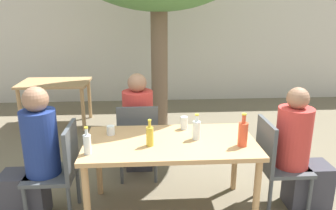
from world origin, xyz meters
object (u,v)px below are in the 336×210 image
(drinking_glass_1, at_px, (111,130))
(patio_chair_1, at_px, (276,160))
(water_bottle_3, at_px, (87,144))
(drinking_glass_0, at_px, (184,123))
(patio_chair_0, at_px, (60,166))
(person_seated_1, at_px, (300,156))
(person_seated_0, at_px, (33,162))
(dining_table_back, at_px, (55,88))
(soda_bottle_0, at_px, (243,133))
(oil_cruet_2, at_px, (150,136))
(dining_table_front, at_px, (170,149))
(water_bottle_1, at_px, (197,130))
(patio_chair_2, at_px, (138,137))
(person_seated_2, at_px, (139,127))

(drinking_glass_1, bearing_deg, patio_chair_1, -6.68)
(water_bottle_3, xyz_separation_m, drinking_glass_0, (0.86, 0.53, -0.03))
(patio_chair_0, bearing_deg, person_seated_1, 90.00)
(patio_chair_1, xyz_separation_m, person_seated_0, (-2.26, -0.00, 0.06))
(dining_table_back, distance_m, person_seated_0, 2.62)
(patio_chair_1, xyz_separation_m, soda_bottle_0, (-0.39, -0.16, 0.34))
(person_seated_0, xyz_separation_m, drinking_glass_1, (0.69, 0.18, 0.22))
(soda_bottle_0, xyz_separation_m, drinking_glass_0, (-0.46, 0.45, -0.05))
(dining_table_back, xyz_separation_m, drinking_glass_1, (1.16, -2.40, 0.15))
(dining_table_back, xyz_separation_m, patio_chair_0, (0.70, -2.58, -0.12))
(dining_table_back, height_order, oil_cruet_2, oil_cruet_2)
(dining_table_front, bearing_deg, drinking_glass_1, 161.72)
(water_bottle_3, bearing_deg, dining_table_front, 18.64)
(water_bottle_1, bearing_deg, drinking_glass_1, 168.41)
(person_seated_0, distance_m, soda_bottle_0, 1.90)
(dining_table_front, distance_m, patio_chair_0, 1.02)
(drinking_glass_0, bearing_deg, patio_chair_2, 142.67)
(patio_chair_0, distance_m, drinking_glass_1, 0.56)
(patio_chair_0, bearing_deg, patio_chair_2, 132.83)
(person_seated_0, xyz_separation_m, drinking_glass_0, (1.40, 0.29, 0.24))
(dining_table_front, xyz_separation_m, drinking_glass_0, (0.16, 0.29, 0.14))
(water_bottle_1, bearing_deg, patio_chair_0, -179.11)
(drinking_glass_0, bearing_deg, dining_table_front, -119.01)
(patio_chair_0, relative_size, water_bottle_1, 3.70)
(patio_chair_2, xyz_separation_m, soda_bottle_0, (0.94, -0.81, 0.34))
(water_bottle_1, distance_m, drinking_glass_0, 0.28)
(patio_chair_1, relative_size, person_seated_1, 0.74)
(water_bottle_1, relative_size, water_bottle_3, 1.02)
(dining_table_front, bearing_deg, person_seated_2, 109.48)
(person_seated_0, height_order, soda_bottle_0, person_seated_0)
(patio_chair_0, xyz_separation_m, soda_bottle_0, (1.63, -0.16, 0.34))
(dining_table_back, bearing_deg, water_bottle_3, -70.29)
(patio_chair_1, distance_m, water_bottle_3, 1.76)
(soda_bottle_0, bearing_deg, person_seated_0, 175.14)
(water_bottle_3, bearing_deg, drinking_glass_1, 70.70)
(soda_bottle_0, bearing_deg, patio_chair_2, 139.19)
(dining_table_front, bearing_deg, person_seated_1, -0.00)
(dining_table_back, bearing_deg, patio_chair_1, -43.45)
(soda_bottle_0, distance_m, drinking_glass_1, 1.23)
(patio_chair_1, bearing_deg, person_seated_0, 90.00)
(patio_chair_1, relative_size, oil_cruet_2, 3.72)
(patio_chair_1, relative_size, drinking_glass_0, 7.03)
(soda_bottle_0, xyz_separation_m, drinking_glass_1, (-1.18, 0.34, -0.07))
(person_seated_0, relative_size, drinking_glass_1, 14.35)
(dining_table_back, bearing_deg, drinking_glass_1, -64.24)
(soda_bottle_0, bearing_deg, person_seated_2, 131.97)
(patio_chair_0, distance_m, drinking_glass_0, 1.24)
(dining_table_back, distance_m, oil_cruet_2, 3.09)
(patio_chair_0, height_order, patio_chair_1, same)
(water_bottle_1, distance_m, drinking_glass_1, 0.82)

